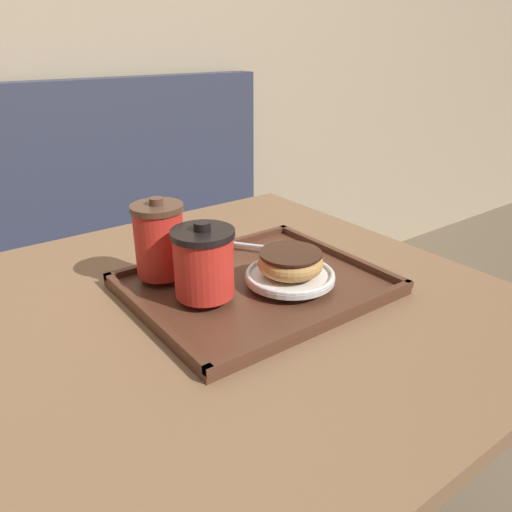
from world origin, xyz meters
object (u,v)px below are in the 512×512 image
Objects in this scene: coffee_cup_front at (204,262)px; donut_chocolate_glazed at (290,262)px; spoon at (267,246)px; coffee_cup_rear at (159,239)px.

coffee_cup_front is 1.10× the size of donut_chocolate_glazed.
donut_chocolate_glazed is at bearing -16.01° from coffee_cup_front.
donut_chocolate_glazed reaches higher than spoon.
coffee_cup_rear is at bearing 100.99° from coffee_cup_front.
coffee_cup_rear is at bearing -131.56° from spoon.
coffee_cup_front is at bearing -79.01° from coffee_cup_rear.
donut_chocolate_glazed is (0.14, -0.04, -0.02)m from coffee_cup_front.
spoon is (0.05, 0.13, -0.03)m from donut_chocolate_glazed.
coffee_cup_front is 1.06× the size of spoon.
coffee_cup_front reaches higher than donut_chocolate_glazed.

